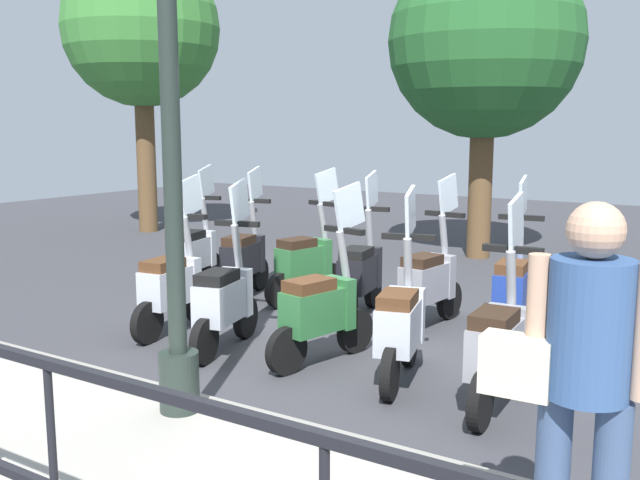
# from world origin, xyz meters

# --- Properties ---
(ground_plane) EXTENTS (28.00, 28.00, 0.00)m
(ground_plane) POSITION_xyz_m (0.00, 0.00, 0.00)
(ground_plane) COLOR #38383D
(promenade_walkway) EXTENTS (2.20, 20.00, 0.15)m
(promenade_walkway) POSITION_xyz_m (-3.15, 0.00, 0.07)
(promenade_walkway) COLOR #A39E93
(promenade_walkway) RESTS_ON ground_plane
(lamp_post_near) EXTENTS (0.26, 0.90, 4.48)m
(lamp_post_near) POSITION_xyz_m (-2.40, -0.04, 2.14)
(lamp_post_near) COLOR #232D28
(lamp_post_near) RESTS_ON promenade_walkway
(pedestrian_with_bag) EXTENTS (0.33, 0.65, 1.59)m
(pedestrian_with_bag) POSITION_xyz_m (-2.91, -2.67, 1.08)
(pedestrian_with_bag) COLOR #384C70
(pedestrian_with_bag) RESTS_ON promenade_walkway
(tree_large) EXTENTS (2.92, 2.92, 5.29)m
(tree_large) POSITION_xyz_m (4.11, 6.90, 3.80)
(tree_large) COLOR brown
(tree_large) RESTS_ON ground_plane
(tree_distant) EXTENTS (2.90, 2.90, 4.72)m
(tree_distant) POSITION_xyz_m (4.85, 0.52, 3.24)
(tree_distant) COLOR brown
(tree_distant) RESTS_ON ground_plane
(scooter_near_0) EXTENTS (1.23, 0.44, 1.54)m
(scooter_near_0) POSITION_xyz_m (-0.91, -1.70, 0.48)
(scooter_near_0) COLOR black
(scooter_near_0) RESTS_ON ground_plane
(scooter_near_1) EXTENTS (1.21, 0.52, 1.54)m
(scooter_near_1) POSITION_xyz_m (-0.77, -0.86, 0.48)
(scooter_near_1) COLOR black
(scooter_near_1) RESTS_ON ground_plane
(scooter_near_2) EXTENTS (1.21, 0.51, 1.54)m
(scooter_near_2) POSITION_xyz_m (-0.72, -0.09, 0.48)
(scooter_near_2) COLOR black
(scooter_near_2) RESTS_ON ground_plane
(scooter_near_3) EXTENTS (1.22, 0.50, 1.54)m
(scooter_near_3) POSITION_xyz_m (-0.88, 0.83, 0.48)
(scooter_near_3) COLOR black
(scooter_near_3) RESTS_ON ground_plane
(scooter_near_4) EXTENTS (1.23, 0.44, 1.54)m
(scooter_near_4) POSITION_xyz_m (-0.71, 1.63, 0.48)
(scooter_near_4) COLOR black
(scooter_near_4) RESTS_ON ground_plane
(scooter_far_0) EXTENTS (1.23, 0.45, 1.54)m
(scooter_far_0) POSITION_xyz_m (0.95, -1.23, 0.48)
(scooter_far_0) COLOR black
(scooter_far_0) RESTS_ON ground_plane
(scooter_far_1) EXTENTS (1.23, 0.44, 1.54)m
(scooter_far_1) POSITION_xyz_m (0.80, -0.42, 0.48)
(scooter_far_1) COLOR black
(scooter_far_1) RESTS_ON ground_plane
(scooter_far_2) EXTENTS (1.23, 0.47, 1.54)m
(scooter_far_2) POSITION_xyz_m (0.82, 0.37, 0.48)
(scooter_far_2) COLOR black
(scooter_far_2) RESTS_ON ground_plane
(scooter_far_3) EXTENTS (1.22, 0.51, 1.54)m
(scooter_far_3) POSITION_xyz_m (1.02, 1.20, 0.48)
(scooter_far_3) COLOR black
(scooter_far_3) RESTS_ON ground_plane
(scooter_far_4) EXTENTS (1.22, 0.50, 1.54)m
(scooter_far_4) POSITION_xyz_m (0.82, 1.95, 0.48)
(scooter_far_4) COLOR black
(scooter_far_4) RESTS_ON ground_plane
(scooter_far_5) EXTENTS (1.22, 0.50, 1.54)m
(scooter_far_5) POSITION_xyz_m (0.79, 2.70, 0.48)
(scooter_far_5) COLOR black
(scooter_far_5) RESTS_ON ground_plane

